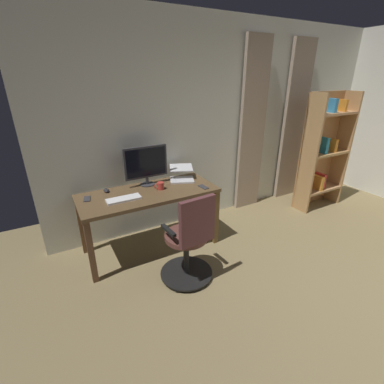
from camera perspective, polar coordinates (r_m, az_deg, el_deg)
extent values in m
cube|color=silver|center=(4.17, 8.11, 14.14)|extent=(5.36, 0.10, 2.73)
cube|color=tan|center=(4.92, 20.45, 13.09)|extent=(0.46, 0.06, 2.52)
cube|color=tan|center=(4.30, 12.42, 12.68)|extent=(0.44, 0.06, 2.52)
cube|color=brown|center=(3.23, -9.02, -0.27)|extent=(1.59, 0.67, 0.04)
cube|color=brown|center=(3.46, 4.96, -5.32)|extent=(0.06, 0.06, 0.72)
cube|color=brown|center=(3.01, -20.29, -11.75)|extent=(0.06, 0.06, 0.72)
cube|color=brown|center=(3.91, 0.13, -1.69)|extent=(0.06, 0.06, 0.72)
cube|color=brown|center=(3.52, -22.02, -6.64)|extent=(0.06, 0.06, 0.72)
cylinder|color=black|center=(3.09, -1.17, -16.43)|extent=(0.56, 0.56, 0.02)
sphere|color=black|center=(3.21, 2.86, -15.00)|extent=(0.05, 0.05, 0.05)
sphere|color=black|center=(3.30, -2.30, -13.86)|extent=(0.05, 0.05, 0.05)
sphere|color=black|center=(3.12, -6.09, -16.42)|extent=(0.05, 0.05, 0.05)
sphere|color=black|center=(2.92, -3.15, -19.66)|extent=(0.05, 0.05, 0.05)
sphere|color=black|center=(2.98, 2.86, -18.61)|extent=(0.05, 0.05, 0.05)
cylinder|color=black|center=(2.95, -1.20, -13.16)|extent=(0.06, 0.06, 0.44)
cylinder|color=brown|center=(2.82, -1.25, -9.17)|extent=(0.47, 0.47, 0.05)
cube|color=brown|center=(2.54, 1.12, -6.22)|extent=(0.38, 0.08, 0.47)
cube|color=black|center=(2.66, -4.95, -7.96)|extent=(0.06, 0.24, 0.03)
cube|color=black|center=(2.84, 2.16, -5.68)|extent=(0.06, 0.24, 0.03)
cylinder|color=#333338|center=(3.43, -9.27, 1.62)|extent=(0.18, 0.18, 0.01)
cylinder|color=#333338|center=(3.41, -9.32, 2.37)|extent=(0.04, 0.04, 0.08)
cube|color=#333338|center=(3.34, -9.61, 6.16)|extent=(0.53, 0.03, 0.38)
cube|color=black|center=(3.32, -9.51, 6.09)|extent=(0.49, 0.01, 0.34)
cube|color=white|center=(3.06, -14.04, -1.44)|extent=(0.37, 0.14, 0.02)
cube|color=silver|center=(3.52, -2.11, 2.56)|extent=(0.36, 0.33, 0.02)
cube|color=silver|center=(3.58, -2.28, 5.10)|extent=(0.36, 0.33, 0.04)
ellipsoid|color=#232328|center=(3.32, -17.42, 0.32)|extent=(0.06, 0.10, 0.04)
cube|color=#333338|center=(3.30, 2.37, 1.06)|extent=(0.08, 0.15, 0.01)
cube|color=#333338|center=(3.20, -21.03, -1.34)|extent=(0.10, 0.16, 0.01)
cylinder|color=#CC3D33|center=(3.25, -6.55, 1.30)|extent=(0.08, 0.08, 0.09)
torus|color=#CC3D33|center=(3.23, -7.39, 1.20)|extent=(0.06, 0.01, 0.06)
cube|color=tan|center=(5.07, 28.62, 7.75)|extent=(0.04, 0.30, 1.79)
cube|color=tan|center=(4.45, 23.08, 6.90)|extent=(0.04, 0.30, 1.79)
cube|color=#BD834D|center=(4.83, 24.78, 7.79)|extent=(0.81, 0.04, 1.79)
cube|color=tan|center=(4.93, 24.82, 0.71)|extent=(0.74, 0.30, 0.04)
cube|color=tan|center=(4.76, 26.03, 7.36)|extent=(0.74, 0.30, 0.04)
cube|color=tan|center=(4.65, 27.35, 14.41)|extent=(0.74, 0.30, 0.04)
cube|color=#BF3735|center=(4.64, 22.47, 0.98)|extent=(0.03, 0.19, 0.15)
cube|color=orange|center=(4.80, 26.84, 8.80)|extent=(0.06, 0.22, 0.20)
cube|color=orange|center=(4.77, 28.67, 15.59)|extent=(0.04, 0.18, 0.17)
cube|color=red|center=(4.89, 25.08, 2.19)|extent=(0.05, 0.18, 0.24)
cube|color=teal|center=(4.64, 25.50, 8.86)|extent=(0.07, 0.19, 0.24)
cube|color=#3387C2|center=(4.56, 26.87, 15.83)|extent=(0.06, 0.20, 0.19)
cube|color=orange|center=(4.81, 24.34, 1.91)|extent=(0.06, 0.27, 0.22)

